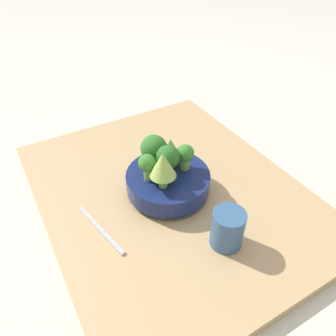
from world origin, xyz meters
name	(u,v)px	position (x,y,z in m)	size (l,w,h in m)	color
ground_plane	(170,197)	(0.00, 0.00, 0.00)	(6.00, 6.00, 0.00)	beige
table	(170,193)	(0.00, 0.00, 0.02)	(0.81, 0.66, 0.03)	tan
bowl	(168,182)	(0.01, -0.01, 0.07)	(0.22, 0.22, 0.06)	navy
romanesco_piece_near	(163,166)	(0.04, -0.04, 0.16)	(0.07, 0.07, 0.10)	#6BA34C
broccoli_floret_back	(185,155)	(0.01, 0.04, 0.14)	(0.05, 0.05, 0.07)	#609347
broccoli_floret_front	(148,165)	(0.00, -0.06, 0.14)	(0.04, 0.04, 0.07)	#6BA34C
broccoli_floret_left	(154,149)	(-0.04, -0.02, 0.15)	(0.07, 0.07, 0.09)	#6BA34C
broccoli_floret_center	(168,158)	(0.01, -0.01, 0.15)	(0.06, 0.06, 0.09)	#7AB256
romanesco_piece_far	(170,148)	(-0.03, 0.02, 0.14)	(0.05, 0.05, 0.07)	#6BA34C
cup	(228,229)	(0.22, 0.02, 0.08)	(0.07, 0.07, 0.09)	#33567F
fork	(100,229)	(0.04, -0.22, 0.03)	(0.19, 0.05, 0.01)	#B2B2B7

